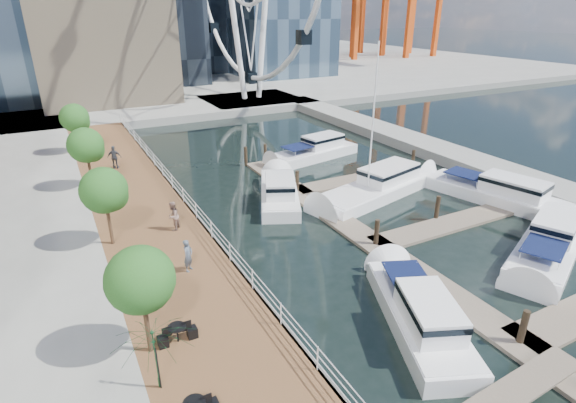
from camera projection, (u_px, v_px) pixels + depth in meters
The scene contains 14 objects.
ground at pixel (434, 339), 19.90m from camera, with size 520.00×520.00×0.00m, color black.
boardwalk at pixel (152, 235), 28.01m from camera, with size 6.00×60.00×1.00m, color brown.
seawall at pixel (199, 225), 29.30m from camera, with size 0.25×60.00×1.00m, color #595954.
land_far at pixel (108, 70), 102.45m from camera, with size 200.00×114.00×1.00m, color gray.
breakwater at pixel (437, 151), 44.52m from camera, with size 4.00×60.00×1.00m, color gray.
pier at pixel (252, 101), 67.90m from camera, with size 14.00×12.00×1.00m, color gray.
railing at pixel (196, 211), 28.85m from camera, with size 0.10×60.00×1.05m, color white, non-canonical shape.
floating_docks at pixel (415, 211), 31.23m from camera, with size 16.00×34.00×2.60m.
street_trees at pixel (104, 191), 24.66m from camera, with size 2.60×42.60×4.60m.
yacht_foreground at pixel (547, 255), 26.69m from camera, with size 2.89×10.79×2.15m, color white, non-canonical shape.
pedestrian_near at pixel (188, 255), 22.94m from camera, with size 0.64×0.42×1.76m, color #485260.
pedestrian_mid at pixel (173, 216), 27.20m from camera, with size 0.89×0.70×1.84m, color #88685E.
pedestrian_far at pixel (115, 157), 37.72m from camera, with size 1.15×0.48×1.96m, color #333740.
moored_yachts at pixel (385, 203), 33.89m from camera, with size 21.39×35.79×11.50m.
Camera 1 is at (-13.15, -10.96, 13.52)m, focal length 28.00 mm.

